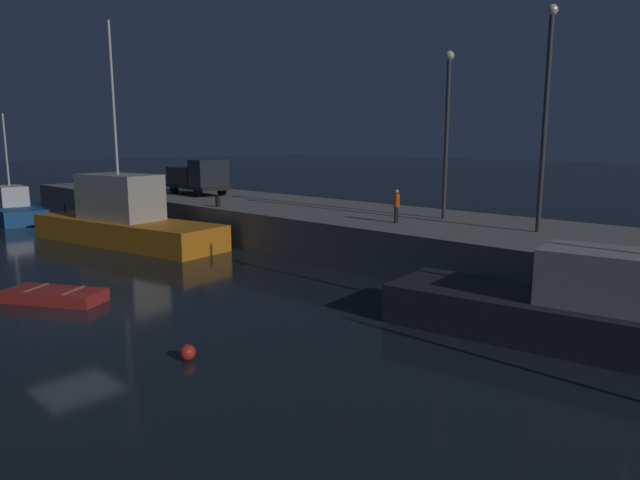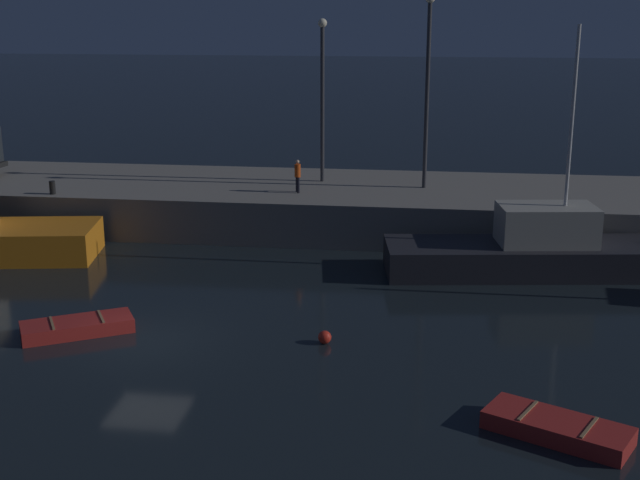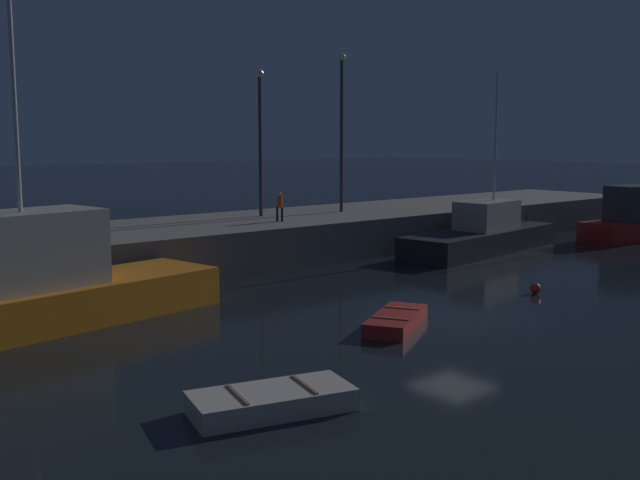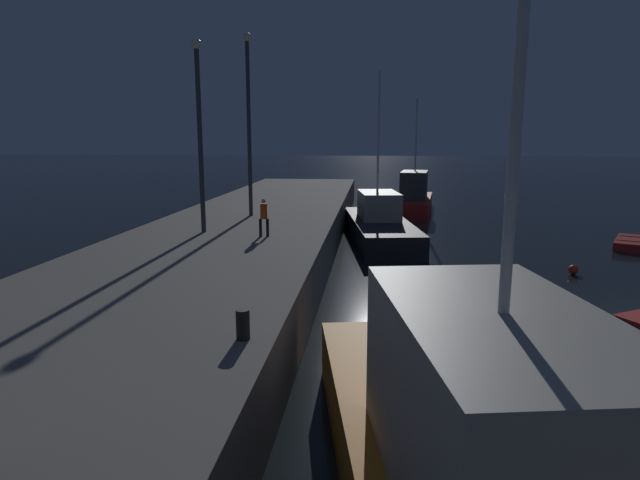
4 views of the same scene
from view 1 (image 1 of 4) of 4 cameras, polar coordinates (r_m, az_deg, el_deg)
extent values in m
plane|color=black|center=(20.56, -23.70, -7.28)|extent=(320.00, 320.00, 0.00)
cube|color=gray|center=(29.89, 5.29, 0.71)|extent=(67.22, 8.70, 2.03)
cube|color=#195193|center=(47.58, -28.43, 2.41)|extent=(8.91, 3.94, 1.07)
cube|color=silver|center=(47.84, -28.64, 3.94)|extent=(3.20, 2.16, 1.45)
cylinder|color=silver|center=(48.16, -29.08, 7.95)|extent=(0.14, 0.14, 5.26)
cylinder|color=#262626|center=(51.39, -29.33, 3.69)|extent=(0.10, 0.10, 0.50)
cube|color=#232328|center=(18.04, 25.35, -7.70)|extent=(11.98, 4.75, 1.24)
cube|color=#ADA899|center=(17.60, 27.60, -3.55)|extent=(4.09, 2.69, 1.58)
cube|color=orange|center=(34.08, -18.93, 0.81)|extent=(13.36, 5.56, 1.39)
cube|color=#ADA899|center=(34.15, -19.51, 4.13)|extent=(5.20, 3.31, 2.54)
cylinder|color=silver|center=(34.13, -20.11, 13.20)|extent=(0.14, 0.14, 8.29)
cylinder|color=#262626|center=(38.87, -24.32, 2.94)|extent=(0.10, 0.10, 0.50)
cube|color=#B22823|center=(22.87, -25.12, -5.09)|extent=(3.79, 2.98, 0.46)
cube|color=olive|center=(23.31, -26.69, -4.30)|extent=(0.68, 1.11, 0.04)
cube|color=olive|center=(22.33, -23.59, -4.66)|extent=(0.68, 1.11, 0.04)
sphere|color=red|center=(15.83, -13.19, -10.96)|extent=(0.43, 0.43, 0.43)
cylinder|color=#38383D|center=(28.24, 12.60, 9.71)|extent=(0.20, 0.20, 7.53)
sphere|color=#F9EFCC|center=(28.51, 12.92, 17.66)|extent=(0.44, 0.44, 0.44)
cylinder|color=#38383D|center=(25.12, 21.68, 10.54)|extent=(0.20, 0.20, 8.65)
sphere|color=#F9EFCC|center=(25.62, 22.37, 20.64)|extent=(0.44, 0.44, 0.44)
cylinder|color=black|center=(40.14, -9.87, 5.07)|extent=(0.93, 0.38, 0.90)
cylinder|color=black|center=(39.25, -12.22, 4.88)|extent=(0.93, 0.38, 0.90)
cylinder|color=black|center=(43.27, -12.25, 5.33)|extent=(0.93, 0.38, 0.90)
cylinder|color=black|center=(42.45, -14.48, 5.16)|extent=(0.93, 0.38, 0.90)
cube|color=black|center=(41.25, -12.25, 5.29)|extent=(5.81, 2.83, 0.25)
cube|color=#23282D|center=(39.71, -11.17, 6.64)|extent=(2.03, 2.40, 1.80)
cube|color=#23282D|center=(42.10, -12.92, 6.36)|extent=(3.48, 2.56, 1.21)
cylinder|color=black|center=(26.71, 7.76, 2.56)|extent=(0.12, 0.12, 0.74)
cylinder|color=black|center=(26.43, 7.61, 2.49)|extent=(0.12, 0.12, 0.74)
cylinder|color=#E54C14|center=(26.49, 7.72, 3.97)|extent=(0.37, 0.37, 0.61)
sphere|color=beige|center=(26.45, 7.74, 4.87)|extent=(0.18, 0.18, 0.18)
cylinder|color=black|center=(33.29, -10.26, 3.84)|extent=(0.28, 0.28, 0.62)
cylinder|color=black|center=(40.68, -17.92, 4.55)|extent=(0.28, 0.28, 0.55)
camera|label=2|loc=(20.32, -110.14, 10.30)|focal=47.68mm
camera|label=3|loc=(39.53, -60.49, 5.67)|focal=42.00mm
camera|label=4|loc=(40.59, -22.01, 9.59)|focal=30.31mm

